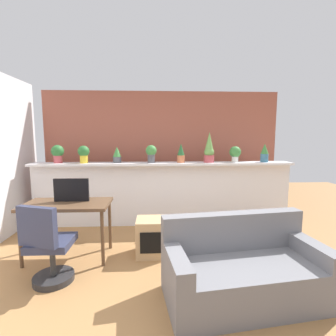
# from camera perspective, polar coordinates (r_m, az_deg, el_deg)

# --- Properties ---
(ground_plane) EXTENTS (12.00, 12.00, 0.00)m
(ground_plane) POSITION_cam_1_polar(r_m,az_deg,el_deg) (2.95, 0.17, -25.96)
(ground_plane) COLOR #9E7042
(divider_wall) EXTENTS (4.63, 0.16, 1.11)m
(divider_wall) POSITION_cam_1_polar(r_m,az_deg,el_deg) (4.59, -1.13, -6.12)
(divider_wall) COLOR silver
(divider_wall) RESTS_ON ground
(plant_shelf) EXTENTS (4.63, 0.37, 0.04)m
(plant_shelf) POSITION_cam_1_polar(r_m,az_deg,el_deg) (4.45, -1.13, 1.00)
(plant_shelf) COLOR silver
(plant_shelf) RESTS_ON divider_wall
(brick_wall_behind) EXTENTS (4.63, 0.10, 2.50)m
(brick_wall_behind) POSITION_cam_1_polar(r_m,az_deg,el_deg) (5.08, -1.35, 3.09)
(brick_wall_behind) COLOR #9E5442
(brick_wall_behind) RESTS_ON ground
(potted_plant_0) EXTENTS (0.21, 0.21, 0.32)m
(potted_plant_0) POSITION_cam_1_polar(r_m,az_deg,el_deg) (4.77, -23.93, 3.18)
(potted_plant_0) COLOR #B7474C
(potted_plant_0) RESTS_ON plant_shelf
(potted_plant_1) EXTENTS (0.20, 0.20, 0.31)m
(potted_plant_1) POSITION_cam_1_polar(r_m,az_deg,el_deg) (4.58, -18.74, 3.23)
(potted_plant_1) COLOR gold
(potted_plant_1) RESTS_ON plant_shelf
(potted_plant_2) EXTENTS (0.15, 0.15, 0.29)m
(potted_plant_2) POSITION_cam_1_polar(r_m,az_deg,el_deg) (4.52, -11.58, 3.00)
(potted_plant_2) COLOR #4C4C51
(potted_plant_2) RESTS_ON plant_shelf
(potted_plant_3) EXTENTS (0.19, 0.19, 0.31)m
(potted_plant_3) POSITION_cam_1_polar(r_m,az_deg,el_deg) (4.41, -3.87, 3.54)
(potted_plant_3) COLOR #4C4C51
(potted_plant_3) RESTS_ON plant_shelf
(potted_plant_4) EXTENTS (0.14, 0.14, 0.34)m
(potted_plant_4) POSITION_cam_1_polar(r_m,az_deg,el_deg) (4.45, 2.97, 3.41)
(potted_plant_4) COLOR #C66B42
(potted_plant_4) RESTS_ON plant_shelf
(potted_plant_5) EXTENTS (0.18, 0.18, 0.54)m
(potted_plant_5) POSITION_cam_1_polar(r_m,az_deg,el_deg) (4.53, 9.40, 4.29)
(potted_plant_5) COLOR #B7474C
(potted_plant_5) RESTS_ON plant_shelf
(potted_plant_6) EXTENTS (0.21, 0.21, 0.29)m
(potted_plant_6) POSITION_cam_1_polar(r_m,az_deg,el_deg) (4.70, 15.11, 3.34)
(potted_plant_6) COLOR silver
(potted_plant_6) RESTS_ON plant_shelf
(potted_plant_7) EXTENTS (0.14, 0.14, 0.33)m
(potted_plant_7) POSITION_cam_1_polar(r_m,az_deg,el_deg) (4.85, 21.21, 3.23)
(potted_plant_7) COLOR #386B84
(potted_plant_7) RESTS_ON plant_shelf
(desk) EXTENTS (1.10, 0.60, 0.75)m
(desk) POSITION_cam_1_polar(r_m,az_deg,el_deg) (3.58, -22.02, -8.71)
(desk) COLOR brown
(desk) RESTS_ON ground
(tv_monitor) EXTENTS (0.46, 0.04, 0.31)m
(tv_monitor) POSITION_cam_1_polar(r_m,az_deg,el_deg) (3.58, -21.22, -4.70)
(tv_monitor) COLOR black
(tv_monitor) RESTS_ON desk
(office_chair) EXTENTS (0.50, 0.50, 0.91)m
(office_chair) POSITION_cam_1_polar(r_m,az_deg,el_deg) (3.13, -25.70, -16.59)
(office_chair) COLOR #262628
(office_chair) RESTS_ON ground
(side_cube_shelf) EXTENTS (0.40, 0.41, 0.50)m
(side_cube_shelf) POSITION_cam_1_polar(r_m,az_deg,el_deg) (3.54, -3.88, -15.44)
(side_cube_shelf) COLOR tan
(side_cube_shelf) RESTS_ON ground
(couch) EXTENTS (1.65, 0.96, 0.80)m
(couch) POSITION_cam_1_polar(r_m,az_deg,el_deg) (2.80, 16.79, -21.50)
(couch) COLOR slate
(couch) RESTS_ON ground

